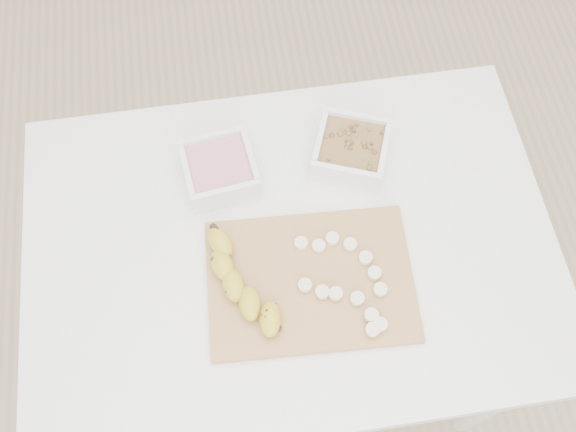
{
  "coord_description": "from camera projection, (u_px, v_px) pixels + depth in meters",
  "views": [
    {
      "loc": [
        -0.08,
        -0.47,
        1.86
      ],
      "look_at": [
        0.0,
        0.03,
        0.81
      ],
      "focal_mm": 40.0,
      "sensor_mm": 36.0,
      "label": 1
    }
  ],
  "objects": [
    {
      "name": "banana_slices",
      "position": [
        347.0,
        280.0,
        1.15
      ],
      "size": [
        0.16,
        0.21,
        0.02
      ],
      "color": "#FBEBC2",
      "rests_on": "cutting_board"
    },
    {
      "name": "bowl_yogurt",
      "position": [
        220.0,
        169.0,
        1.24
      ],
      "size": [
        0.15,
        0.15,
        0.06
      ],
      "color": "white",
      "rests_on": "table"
    },
    {
      "name": "bowl_granola",
      "position": [
        351.0,
        150.0,
        1.26
      ],
      "size": [
        0.18,
        0.18,
        0.06
      ],
      "color": "white",
      "rests_on": "table"
    },
    {
      "name": "banana",
      "position": [
        243.0,
        284.0,
        1.13
      ],
      "size": [
        0.11,
        0.23,
        0.04
      ],
      "primitive_type": null,
      "rotation": [
        0.0,
        0.0,
        0.22
      ],
      "color": "gold",
      "rests_on": "cutting_board"
    },
    {
      "name": "ground",
      "position": [
        290.0,
        344.0,
        1.88
      ],
      "size": [
        3.5,
        3.5,
        0.0
      ],
      "primitive_type": "plane",
      "color": "#C6AD89",
      "rests_on": "ground"
    },
    {
      "name": "table",
      "position": [
        290.0,
        263.0,
        1.29
      ],
      "size": [
        1.0,
        0.7,
        0.75
      ],
      "color": "white",
      "rests_on": "ground"
    },
    {
      "name": "cutting_board",
      "position": [
        310.0,
        281.0,
        1.17
      ],
      "size": [
        0.39,
        0.29,
        0.01
      ],
      "primitive_type": "cube",
      "rotation": [
        0.0,
        0.0,
        -0.05
      ],
      "color": "#C9894B",
      "rests_on": "table"
    }
  ]
}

